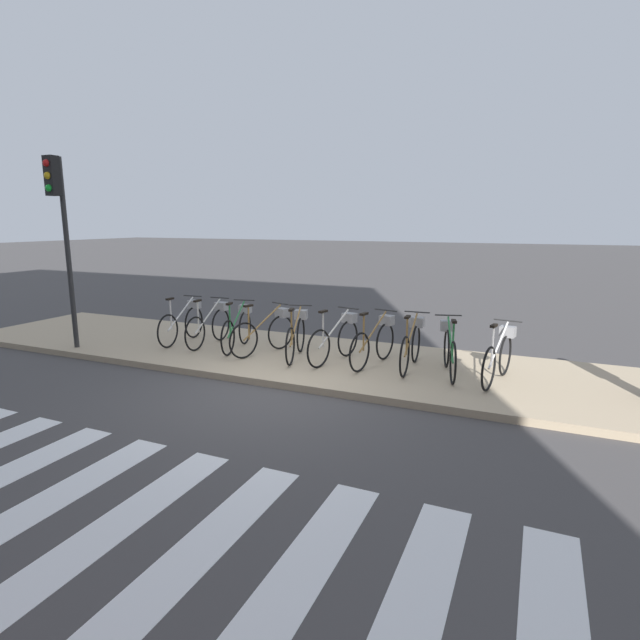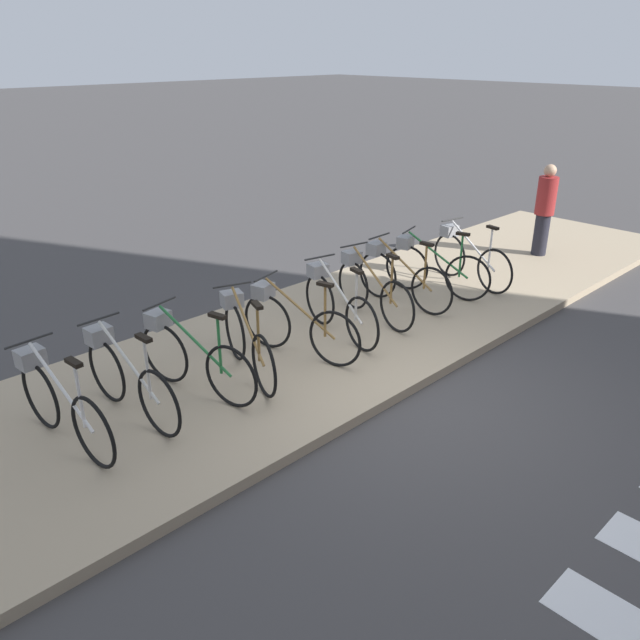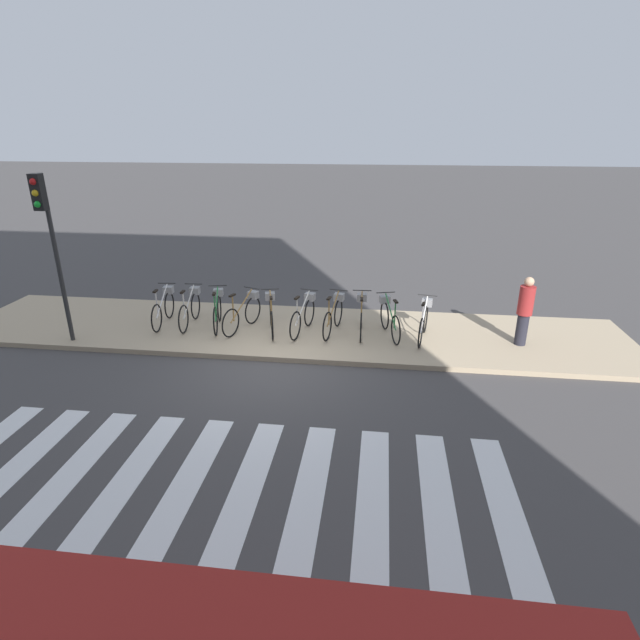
{
  "view_description": "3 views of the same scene",
  "coord_description": "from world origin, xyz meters",
  "px_view_note": "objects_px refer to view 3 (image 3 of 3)",
  "views": [
    {
      "loc": [
        3.77,
        -6.86,
        2.7
      ],
      "look_at": [
        0.2,
        1.27,
        0.94
      ],
      "focal_mm": 28.0,
      "sensor_mm": 36.0,
      "label": 1
    },
    {
      "loc": [
        -4.94,
        -3.66,
        3.61
      ],
      "look_at": [
        -0.8,
        0.63,
        0.98
      ],
      "focal_mm": 35.0,
      "sensor_mm": 36.0,
      "label": 2
    },
    {
      "loc": [
        2.21,
        -9.67,
        4.86
      ],
      "look_at": [
        0.94,
        0.47,
        0.86
      ],
      "focal_mm": 28.0,
      "sensor_mm": 36.0,
      "label": 3
    }
  ],
  "objects_px": {
    "parked_bicycle_6": "(334,314)",
    "parked_bicycle_4": "(271,314)",
    "parked_bicycle_8": "(389,317)",
    "pedestrian": "(525,310)",
    "parked_bicycle_5": "(304,314)",
    "parked_bicycle_9": "(424,320)",
    "parked_bicycle_0": "(164,307)",
    "parked_bicycle_3": "(244,312)",
    "traffic_light": "(47,226)",
    "parked_bicycle_7": "(361,315)",
    "parked_bicycle_1": "(191,307)",
    "parked_bicycle_2": "(218,309)"
  },
  "relations": [
    {
      "from": "parked_bicycle_8",
      "to": "parked_bicycle_7",
      "type": "bearing_deg",
      "value": 173.55
    },
    {
      "from": "parked_bicycle_7",
      "to": "parked_bicycle_4",
      "type": "bearing_deg",
      "value": -175.6
    },
    {
      "from": "parked_bicycle_0",
      "to": "parked_bicycle_9",
      "type": "height_order",
      "value": "same"
    },
    {
      "from": "parked_bicycle_0",
      "to": "parked_bicycle_4",
      "type": "distance_m",
      "value": 2.81
    },
    {
      "from": "parked_bicycle_0",
      "to": "traffic_light",
      "type": "distance_m",
      "value": 3.2
    },
    {
      "from": "parked_bicycle_4",
      "to": "traffic_light",
      "type": "distance_m",
      "value": 5.25
    },
    {
      "from": "parked_bicycle_3",
      "to": "parked_bicycle_6",
      "type": "xyz_separation_m",
      "value": [
        2.23,
        0.09,
        0.0
      ]
    },
    {
      "from": "parked_bicycle_5",
      "to": "pedestrian",
      "type": "bearing_deg",
      "value": -1.83
    },
    {
      "from": "parked_bicycle_1",
      "to": "parked_bicycle_5",
      "type": "distance_m",
      "value": 2.92
    },
    {
      "from": "parked_bicycle_9",
      "to": "parked_bicycle_7",
      "type": "bearing_deg",
      "value": 173.29
    },
    {
      "from": "parked_bicycle_6",
      "to": "traffic_light",
      "type": "height_order",
      "value": "traffic_light"
    },
    {
      "from": "parked_bicycle_8",
      "to": "pedestrian",
      "type": "xyz_separation_m",
      "value": [
        3.03,
        -0.18,
        0.4
      ]
    },
    {
      "from": "parked_bicycle_9",
      "to": "traffic_light",
      "type": "relative_size",
      "value": 0.43
    },
    {
      "from": "parked_bicycle_1",
      "to": "traffic_light",
      "type": "bearing_deg",
      "value": -149.61
    },
    {
      "from": "parked_bicycle_1",
      "to": "pedestrian",
      "type": "height_order",
      "value": "pedestrian"
    },
    {
      "from": "parked_bicycle_5",
      "to": "parked_bicycle_6",
      "type": "height_order",
      "value": "same"
    },
    {
      "from": "parked_bicycle_4",
      "to": "traffic_light",
      "type": "bearing_deg",
      "value": -164.58
    },
    {
      "from": "parked_bicycle_1",
      "to": "parked_bicycle_6",
      "type": "height_order",
      "value": "same"
    },
    {
      "from": "parked_bicycle_3",
      "to": "parked_bicycle_5",
      "type": "xyz_separation_m",
      "value": [
        1.49,
        0.03,
        0.0
      ]
    },
    {
      "from": "parked_bicycle_5",
      "to": "parked_bicycle_9",
      "type": "height_order",
      "value": "same"
    },
    {
      "from": "parked_bicycle_2",
      "to": "parked_bicycle_5",
      "type": "relative_size",
      "value": 1.0
    },
    {
      "from": "parked_bicycle_6",
      "to": "parked_bicycle_4",
      "type": "bearing_deg",
      "value": -175.03
    },
    {
      "from": "parked_bicycle_3",
      "to": "parked_bicycle_4",
      "type": "relative_size",
      "value": 0.98
    },
    {
      "from": "parked_bicycle_3",
      "to": "pedestrian",
      "type": "distance_m",
      "value": 6.6
    },
    {
      "from": "parked_bicycle_8",
      "to": "pedestrian",
      "type": "relative_size",
      "value": 1.0
    },
    {
      "from": "traffic_light",
      "to": "parked_bicycle_3",
      "type": "bearing_deg",
      "value": 18.64
    },
    {
      "from": "parked_bicycle_6",
      "to": "traffic_light",
      "type": "distance_m",
      "value": 6.65
    },
    {
      "from": "traffic_light",
      "to": "pedestrian",
      "type": "bearing_deg",
      "value": 6.36
    },
    {
      "from": "parked_bicycle_4",
      "to": "parked_bicycle_5",
      "type": "bearing_deg",
      "value": 5.11
    },
    {
      "from": "parked_bicycle_5",
      "to": "traffic_light",
      "type": "height_order",
      "value": "traffic_light"
    },
    {
      "from": "parked_bicycle_5",
      "to": "parked_bicycle_3",
      "type": "bearing_deg",
      "value": -179.03
    },
    {
      "from": "parked_bicycle_0",
      "to": "traffic_light",
      "type": "relative_size",
      "value": 0.44
    },
    {
      "from": "parked_bicycle_0",
      "to": "parked_bicycle_3",
      "type": "bearing_deg",
      "value": -2.81
    },
    {
      "from": "parked_bicycle_1",
      "to": "parked_bicycle_2",
      "type": "bearing_deg",
      "value": -4.61
    },
    {
      "from": "parked_bicycle_2",
      "to": "parked_bicycle_3",
      "type": "distance_m",
      "value": 0.7
    },
    {
      "from": "parked_bicycle_6",
      "to": "parked_bicycle_7",
      "type": "xyz_separation_m",
      "value": [
        0.66,
        0.04,
        0.0
      ]
    },
    {
      "from": "parked_bicycle_3",
      "to": "parked_bicycle_1",
      "type": "bearing_deg",
      "value": 174.87
    },
    {
      "from": "parked_bicycle_0",
      "to": "parked_bicycle_3",
      "type": "height_order",
      "value": "same"
    },
    {
      "from": "parked_bicycle_7",
      "to": "pedestrian",
      "type": "height_order",
      "value": "pedestrian"
    },
    {
      "from": "parked_bicycle_2",
      "to": "parked_bicycle_9",
      "type": "xyz_separation_m",
      "value": [
        5.08,
        -0.12,
        0.0
      ]
    },
    {
      "from": "parked_bicycle_9",
      "to": "pedestrian",
      "type": "distance_m",
      "value": 2.25
    },
    {
      "from": "parked_bicycle_1",
      "to": "parked_bicycle_7",
      "type": "bearing_deg",
      "value": -0.07
    },
    {
      "from": "parked_bicycle_4",
      "to": "parked_bicycle_6",
      "type": "xyz_separation_m",
      "value": [
        1.53,
        0.13,
        0.0
      ]
    },
    {
      "from": "parked_bicycle_4",
      "to": "parked_bicycle_7",
      "type": "distance_m",
      "value": 2.2
    },
    {
      "from": "parked_bicycle_5",
      "to": "parked_bicycle_9",
      "type": "bearing_deg",
      "value": -1.54
    },
    {
      "from": "parked_bicycle_1",
      "to": "parked_bicycle_4",
      "type": "xyz_separation_m",
      "value": [
        2.12,
        -0.17,
        0.0
      ]
    },
    {
      "from": "parked_bicycle_7",
      "to": "traffic_light",
      "type": "height_order",
      "value": "traffic_light"
    },
    {
      "from": "parked_bicycle_6",
      "to": "parked_bicycle_8",
      "type": "relative_size",
      "value": 1.02
    },
    {
      "from": "parked_bicycle_6",
      "to": "parked_bicycle_8",
      "type": "bearing_deg",
      "value": -1.73
    },
    {
      "from": "parked_bicycle_7",
      "to": "parked_bicycle_9",
      "type": "bearing_deg",
      "value": -6.71
    }
  ]
}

